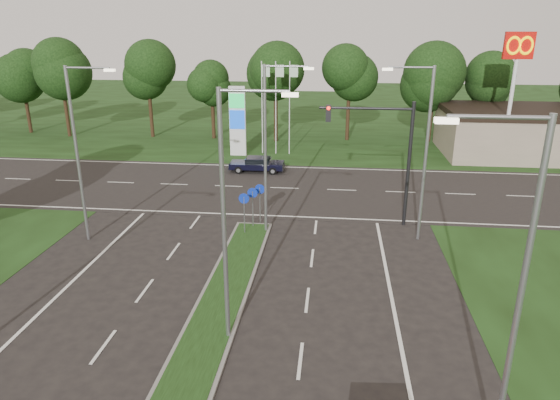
# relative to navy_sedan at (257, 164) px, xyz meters

# --- Properties ---
(verge_far) EXTENTS (160.00, 50.00, 0.02)m
(verge_far) POSITION_rel_navy_sedan_xyz_m (1.55, 27.00, -0.61)
(verge_far) COLOR black
(verge_far) RESTS_ON ground
(cross_road) EXTENTS (160.00, 12.00, 0.02)m
(cross_road) POSITION_rel_navy_sedan_xyz_m (1.55, -4.00, -0.61)
(cross_road) COLOR black
(cross_road) RESTS_ON ground
(median_kerb) EXTENTS (2.00, 26.00, 0.12)m
(median_kerb) POSITION_rel_navy_sedan_xyz_m (1.55, -24.00, -0.55)
(median_kerb) COLOR slate
(median_kerb) RESTS_ON ground
(commercial_building) EXTENTS (16.00, 9.00, 4.00)m
(commercial_building) POSITION_rel_navy_sedan_xyz_m (23.55, 8.00, 1.39)
(commercial_building) COLOR gray
(commercial_building) RESTS_ON ground
(streetlight_median_near) EXTENTS (2.53, 0.22, 9.00)m
(streetlight_median_near) POSITION_rel_navy_sedan_xyz_m (2.55, -22.00, 4.46)
(streetlight_median_near) COLOR gray
(streetlight_median_near) RESTS_ON ground
(streetlight_median_far) EXTENTS (2.53, 0.22, 9.00)m
(streetlight_median_far) POSITION_rel_navy_sedan_xyz_m (2.55, -12.00, 4.46)
(streetlight_median_far) COLOR gray
(streetlight_median_far) RESTS_ON ground
(streetlight_left_far) EXTENTS (2.53, 0.22, 9.00)m
(streetlight_left_far) POSITION_rel_navy_sedan_xyz_m (-6.75, -14.00, 4.46)
(streetlight_left_far) COLOR gray
(streetlight_left_far) RESTS_ON ground
(streetlight_right_far) EXTENTS (2.53, 0.22, 9.00)m
(streetlight_right_far) POSITION_rel_navy_sedan_xyz_m (10.35, -12.00, 4.46)
(streetlight_right_far) COLOR gray
(streetlight_right_far) RESTS_ON ground
(streetlight_right_near) EXTENTS (2.53, 0.22, 9.00)m
(streetlight_right_near) POSITION_rel_navy_sedan_xyz_m (10.35, -26.00, 4.46)
(streetlight_right_near) COLOR gray
(streetlight_right_near) RESTS_ON ground
(traffic_signal) EXTENTS (5.10, 0.42, 7.00)m
(traffic_signal) POSITION_rel_navy_sedan_xyz_m (8.74, -10.00, 4.04)
(traffic_signal) COLOR black
(traffic_signal) RESTS_ON ground
(median_signs) EXTENTS (1.16, 1.76, 2.38)m
(median_signs) POSITION_rel_navy_sedan_xyz_m (1.55, -11.60, 1.10)
(median_signs) COLOR gray
(median_signs) RESTS_ON ground
(gas_pylon) EXTENTS (5.80, 1.26, 8.00)m
(gas_pylon) POSITION_rel_navy_sedan_xyz_m (-2.23, 5.05, 2.58)
(gas_pylon) COLOR silver
(gas_pylon) RESTS_ON ground
(mcdonalds_sign) EXTENTS (2.20, 0.47, 10.40)m
(mcdonalds_sign) POSITION_rel_navy_sedan_xyz_m (19.55, 3.97, 7.37)
(mcdonalds_sign) COLOR silver
(mcdonalds_sign) RESTS_ON ground
(treeline_far) EXTENTS (6.00, 6.00, 9.90)m
(treeline_far) POSITION_rel_navy_sedan_xyz_m (1.65, 11.93, 6.22)
(treeline_far) COLOR black
(treeline_far) RESTS_ON ground
(navy_sedan) EXTENTS (4.18, 1.77, 1.14)m
(navy_sedan) POSITION_rel_navy_sedan_xyz_m (0.00, 0.00, 0.00)
(navy_sedan) COLOR black
(navy_sedan) RESTS_ON ground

